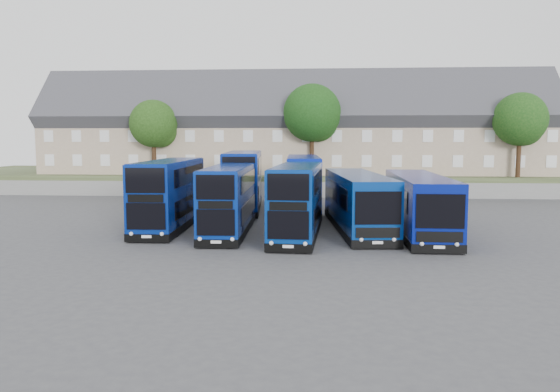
{
  "coord_description": "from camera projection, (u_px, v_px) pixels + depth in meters",
  "views": [
    {
      "loc": [
        2.79,
        -29.39,
        5.75
      ],
      "look_at": [
        0.35,
        4.14,
        2.2
      ],
      "focal_mm": 35.0,
      "sensor_mm": 36.0,
      "label": 1
    }
  ],
  "objects": [
    {
      "name": "ground",
      "position": [
        268.0,
        244.0,
        29.95
      ],
      "size": [
        120.0,
        120.0,
        0.0
      ],
      "primitive_type": "plane",
      "color": "#434348",
      "rests_on": "ground"
    },
    {
      "name": "retaining_wall",
      "position": [
        291.0,
        190.0,
        53.68
      ],
      "size": [
        70.0,
        0.4,
        1.5
      ],
      "primitive_type": "cube",
      "color": "slate",
      "rests_on": "ground"
    },
    {
      "name": "earth_bank",
      "position": [
        296.0,
        179.0,
        63.57
      ],
      "size": [
        80.0,
        20.0,
        2.0
      ],
      "primitive_type": "cube",
      "color": "#3D4828",
      "rests_on": "ground"
    },
    {
      "name": "terrace_row",
      "position": [
        294.0,
        131.0,
        59.02
      ],
      "size": [
        54.0,
        10.4,
        11.2
      ],
      "color": "tan",
      "rests_on": "earth_bank"
    },
    {
      "name": "dd_front_left",
      "position": [
        170.0,
        195.0,
        35.05
      ],
      "size": [
        2.83,
        10.95,
        4.32
      ],
      "rotation": [
        0.0,
        0.0,
        0.03
      ],
      "color": "navy",
      "rests_on": "ground"
    },
    {
      "name": "dd_front_mid",
      "position": [
        229.0,
        201.0,
        33.15
      ],
      "size": [
        2.64,
        10.23,
        4.04
      ],
      "rotation": [
        0.0,
        0.0,
        0.03
      ],
      "color": "navy",
      "rests_on": "ground"
    },
    {
      "name": "dd_front_right",
      "position": [
        297.0,
        202.0,
        32.11
      ],
      "size": [
        2.91,
        10.61,
        4.17
      ],
      "rotation": [
        0.0,
        0.0,
        -0.05
      ],
      "color": "navy",
      "rests_on": "ground"
    },
    {
      "name": "dd_rear_left",
      "position": [
        243.0,
        181.0,
        44.3
      ],
      "size": [
        3.63,
        11.84,
        4.64
      ],
      "rotation": [
        0.0,
        0.0,
        0.08
      ],
      "color": "navy",
      "rests_on": "ground"
    },
    {
      "name": "dd_rear_right",
      "position": [
        303.0,
        185.0,
        42.98
      ],
      "size": [
        2.97,
        10.97,
        4.32
      ],
      "rotation": [
        0.0,
        0.0,
        0.04
      ],
      "color": "#081F9F",
      "rests_on": "ground"
    },
    {
      "name": "coach_east_a",
      "position": [
        357.0,
        202.0,
        34.41
      ],
      "size": [
        3.97,
        13.13,
        3.54
      ],
      "rotation": [
        0.0,
        0.0,
        0.1
      ],
      "color": "navy",
      "rests_on": "ground"
    },
    {
      "name": "coach_east_b",
      "position": [
        418.0,
        205.0,
        33.16
      ],
      "size": [
        2.89,
        12.92,
        3.52
      ],
      "rotation": [
        0.0,
        0.0,
        -0.01
      ],
      "color": "navy",
      "rests_on": "ground"
    },
    {
      "name": "tree_west",
      "position": [
        155.0,
        126.0,
        55.11
      ],
      "size": [
        4.8,
        4.8,
        7.65
      ],
      "color": "#382314",
      "rests_on": "earth_bank"
    },
    {
      "name": "tree_mid",
      "position": [
        314.0,
        115.0,
        54.34
      ],
      "size": [
        5.76,
        5.76,
        9.18
      ],
      "color": "#382314",
      "rests_on": "earth_bank"
    },
    {
      "name": "tree_east",
      "position": [
        521.0,
        121.0,
        52.47
      ],
      "size": [
        5.12,
        5.12,
        8.16
      ],
      "color": "#382314",
      "rests_on": "earth_bank"
    },
    {
      "name": "tree_far",
      "position": [
        555.0,
        120.0,
        58.95
      ],
      "size": [
        5.44,
        5.44,
        8.67
      ],
      "color": "#382314",
      "rests_on": "earth_bank"
    }
  ]
}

